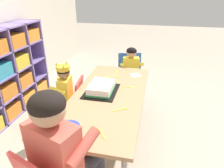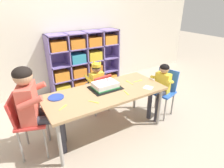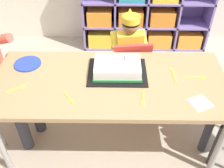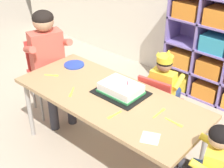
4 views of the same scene
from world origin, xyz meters
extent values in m
plane|color=tan|center=(0.00, 0.00, 0.00)|extent=(16.00, 16.00, 0.00)
cube|color=#7F6BB2|center=(-0.31, 1.41, 0.56)|extent=(0.02, 0.31, 1.11)
cube|color=#7F6BB2|center=(0.03, 1.41, 0.56)|extent=(0.02, 0.31, 1.11)
cube|color=#7F6BB2|center=(0.37, 1.41, 0.01)|extent=(1.39, 0.31, 0.02)
cube|color=yellow|center=(-0.14, 1.40, 0.10)|extent=(0.27, 0.25, 0.16)
cube|color=orange|center=(0.20, 1.40, 0.10)|extent=(0.27, 0.25, 0.16)
cube|color=orange|center=(-0.14, 1.40, 0.38)|extent=(0.27, 0.25, 0.16)
cube|color=orange|center=(0.20, 1.40, 0.38)|extent=(0.27, 0.25, 0.16)
cube|color=teal|center=(0.20, 1.40, 0.65)|extent=(0.27, 0.25, 0.16)
cube|color=orange|center=(-0.14, 1.40, 0.92)|extent=(0.27, 0.25, 0.16)
cube|color=orange|center=(0.20, 1.40, 0.92)|extent=(0.27, 0.25, 0.16)
cube|color=#A37F56|center=(0.00, 0.00, 0.58)|extent=(1.53, 0.66, 0.03)
cylinder|color=#9E9993|center=(-0.70, -0.27, 0.28)|extent=(0.04, 0.04, 0.57)
cylinder|color=#9E9993|center=(-0.70, 0.27, 0.28)|extent=(0.04, 0.04, 0.57)
cylinder|color=#9E9993|center=(0.70, 0.27, 0.28)|extent=(0.04, 0.04, 0.57)
cube|color=red|center=(0.15, 0.51, 0.35)|extent=(0.35, 0.33, 0.03)
cube|color=red|center=(0.17, 0.38, 0.50)|extent=(0.30, 0.10, 0.28)
cylinder|color=gray|center=(0.27, 0.64, 0.17)|extent=(0.02, 0.02, 0.34)
cylinder|color=gray|center=(0.01, 0.61, 0.17)|extent=(0.02, 0.02, 0.34)
cylinder|color=gray|center=(0.29, 0.41, 0.17)|extent=(0.02, 0.02, 0.34)
cylinder|color=gray|center=(0.04, 0.38, 0.17)|extent=(0.02, 0.02, 0.34)
cube|color=yellow|center=(0.15, 0.52, 0.50)|extent=(0.22, 0.14, 0.29)
sphere|color=#997051|center=(0.15, 0.52, 0.72)|extent=(0.13, 0.13, 0.13)
ellipsoid|color=black|center=(0.15, 0.52, 0.74)|extent=(0.14, 0.14, 0.10)
cylinder|color=yellow|center=(0.15, 0.52, 0.77)|extent=(0.14, 0.14, 0.05)
cone|color=yellow|center=(0.14, 0.58, 0.81)|extent=(0.04, 0.04, 0.04)
cone|color=yellow|center=(0.21, 0.50, 0.81)|extent=(0.04, 0.04, 0.04)
cone|color=yellow|center=(0.10, 0.49, 0.81)|extent=(0.04, 0.04, 0.04)
cylinder|color=navy|center=(0.20, 0.63, 0.39)|extent=(0.10, 0.22, 0.07)
cylinder|color=navy|center=(0.08, 0.62, 0.39)|extent=(0.10, 0.22, 0.07)
cylinder|color=navy|center=(0.19, 0.74, 0.18)|extent=(0.06, 0.06, 0.36)
cylinder|color=navy|center=(0.06, 0.72, 0.18)|extent=(0.06, 0.06, 0.36)
cylinder|color=yellow|center=(0.27, 0.58, 0.57)|extent=(0.07, 0.18, 0.10)
cylinder|color=yellow|center=(0.02, 0.55, 0.57)|extent=(0.07, 0.18, 0.10)
cube|color=red|center=(-0.88, 0.11, 0.43)|extent=(0.41, 0.44, 0.03)
cube|color=red|center=(-1.02, 0.16, 0.59)|extent=(0.17, 0.33, 0.29)
cylinder|color=gray|center=(-0.81, -0.07, 0.21)|extent=(0.02, 0.02, 0.42)
cylinder|color=gray|center=(-0.71, 0.20, 0.21)|extent=(0.02, 0.02, 0.42)
cylinder|color=gray|center=(-1.05, 0.01, 0.21)|extent=(0.02, 0.02, 0.42)
cylinder|color=gray|center=(-0.95, 0.29, 0.21)|extent=(0.02, 0.02, 0.42)
cube|color=#D15647|center=(-0.88, 0.11, 0.65)|extent=(0.25, 0.34, 0.42)
sphere|color=tan|center=(-0.88, 0.11, 0.96)|extent=(0.19, 0.19, 0.19)
ellipsoid|color=black|center=(-0.88, 0.11, 0.99)|extent=(0.19, 0.19, 0.14)
cylinder|color=#33333D|center=(-0.77, -0.03, 0.47)|extent=(0.32, 0.19, 0.10)
cylinder|color=#33333D|center=(-0.71, 0.14, 0.47)|extent=(0.32, 0.19, 0.10)
cylinder|color=#33333D|center=(-0.63, -0.07, 0.22)|extent=(0.08, 0.08, 0.44)
cylinder|color=#33333D|center=(-0.57, 0.10, 0.22)|extent=(0.08, 0.08, 0.44)
cylinder|color=#D15647|center=(-0.88, -0.07, 0.74)|extent=(0.25, 0.14, 0.14)
cylinder|color=#D15647|center=(-0.77, 0.25, 0.74)|extent=(0.25, 0.14, 0.14)
cube|color=yellow|center=(0.92, -0.09, 0.54)|extent=(0.16, 0.23, 0.29)
sphere|color=tan|center=(0.92, -0.09, 0.75)|extent=(0.13, 0.13, 0.13)
ellipsoid|color=black|center=(0.92, -0.09, 0.77)|extent=(0.14, 0.14, 0.10)
cylinder|color=#33333D|center=(0.80, -0.06, 0.42)|extent=(0.22, 0.12, 0.07)
cylinder|color=yellow|center=(0.84, 0.02, 0.60)|extent=(0.18, 0.09, 0.10)
cube|color=black|center=(0.05, 0.09, 0.60)|extent=(0.39, 0.31, 0.01)
cube|color=white|center=(0.05, 0.09, 0.64)|extent=(0.30, 0.22, 0.08)
cube|color=#338E4C|center=(0.05, 0.09, 0.61)|extent=(0.31, 0.23, 0.02)
cylinder|color=#E54C66|center=(0.10, 0.11, 0.70)|extent=(0.01, 0.01, 0.04)
cylinder|color=#E54C66|center=(0.09, 0.12, 0.70)|extent=(0.01, 0.01, 0.04)
cylinder|color=#233DA3|center=(-0.57, 0.17, 0.60)|extent=(0.18, 0.18, 0.01)
cube|color=white|center=(0.53, -0.20, 0.60)|extent=(0.15, 0.15, 0.00)
cube|color=yellow|center=(-0.59, -0.10, 0.60)|extent=(0.08, 0.06, 0.00)
cube|color=yellow|center=(-0.54, -0.06, 0.60)|extent=(0.04, 0.04, 0.00)
cube|color=yellow|center=(-0.26, -0.14, 0.60)|extent=(0.06, 0.08, 0.00)
cube|color=yellow|center=(-0.22, -0.19, 0.60)|extent=(0.04, 0.04, 0.00)
cube|color=yellow|center=(0.42, 0.04, 0.60)|extent=(0.01, 0.11, 0.00)
cube|color=yellow|center=(0.42, 0.11, 0.60)|extent=(0.02, 0.04, 0.00)
cube|color=yellow|center=(0.54, 0.04, 0.60)|extent=(0.10, 0.01, 0.00)
cube|color=yellow|center=(0.61, 0.04, 0.60)|extent=(0.04, 0.02, 0.00)
cube|color=yellow|center=(0.20, -0.14, 0.60)|extent=(0.02, 0.09, 0.00)
cube|color=yellow|center=(0.20, -0.21, 0.60)|extent=(0.02, 0.04, 0.00)
camera|label=1|loc=(-1.68, -0.40, 1.52)|focal=32.82mm
camera|label=2|loc=(-1.05, -1.84, 1.66)|focal=30.36mm
camera|label=3|loc=(0.03, -1.27, 1.66)|focal=41.29mm
camera|label=4|loc=(1.36, -1.50, 1.88)|focal=50.33mm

